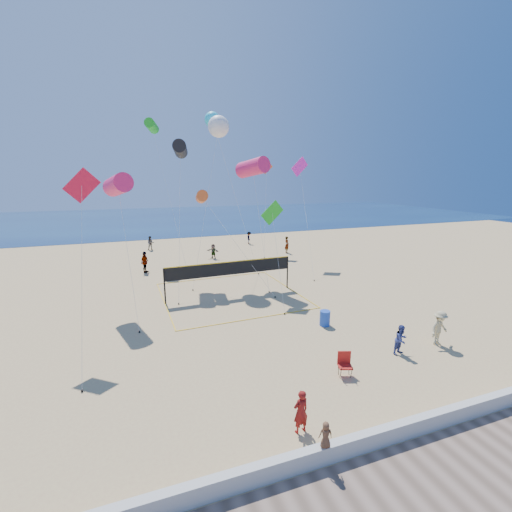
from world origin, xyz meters
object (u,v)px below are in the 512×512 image
object	(u,v)px
woman	(301,412)
trash_barrel	(325,318)
camp_chair	(345,362)
volleyball_net	(230,272)

from	to	relation	value
woman	trash_barrel	world-z (taller)	woman
camp_chair	trash_barrel	bearing A→B (deg)	87.88
woman	volleyball_net	xyz separation A→B (m)	(1.47, 13.76, 0.94)
woman	volleyball_net	bearing A→B (deg)	-104.80
trash_barrel	volleyball_net	size ratio (longest dim) A/B	0.09
trash_barrel	volleyball_net	distance (m)	7.78
woman	camp_chair	bearing A→B (deg)	-152.94
camp_chair	volleyball_net	world-z (taller)	volleyball_net
woman	trash_barrel	bearing A→B (deg)	-134.86
camp_chair	trash_barrel	size ratio (longest dim) A/B	1.32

